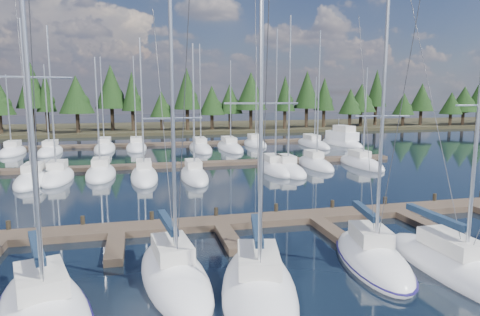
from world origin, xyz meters
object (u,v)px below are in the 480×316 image
object	(u,v)px
front_sailboat_5	(456,269)
front_sailboat_3	(259,288)
main_dock	(221,226)
motor_yacht_right	(342,141)
front_sailboat_1	(44,311)
front_sailboat_2	(174,275)
front_sailboat_4	(372,258)

from	to	relation	value
front_sailboat_5	front_sailboat_3	bearing A→B (deg)	178.62
main_dock	motor_yacht_right	distance (m)	45.33
front_sailboat_5	motor_yacht_right	world-z (taller)	front_sailboat_5
front_sailboat_3	front_sailboat_1	bearing A→B (deg)	179.59
main_dock	front_sailboat_1	bearing A→B (deg)	-133.82
motor_yacht_right	main_dock	bearing A→B (deg)	-125.76
front_sailboat_3	front_sailboat_5	size ratio (longest dim) A/B	1.02
main_dock	motor_yacht_right	world-z (taller)	motor_yacht_right
front_sailboat_1	front_sailboat_2	size ratio (longest dim) A/B	1.21
main_dock	front_sailboat_2	world-z (taller)	front_sailboat_2
front_sailboat_1	front_sailboat_4	size ratio (longest dim) A/B	1.22
main_dock	front_sailboat_1	size ratio (longest dim) A/B	2.82
front_sailboat_5	motor_yacht_right	distance (m)	48.83
front_sailboat_2	motor_yacht_right	bearing A→B (deg)	55.43
front_sailboat_3	front_sailboat_5	world-z (taller)	front_sailboat_3
front_sailboat_3	motor_yacht_right	bearing A→B (deg)	59.60
front_sailboat_2	front_sailboat_3	bearing A→B (deg)	-33.16
front_sailboat_2	front_sailboat_3	xyz separation A→B (m)	(3.20, -2.09, -0.00)
front_sailboat_2	motor_yacht_right	world-z (taller)	front_sailboat_2
front_sailboat_3	front_sailboat_4	size ratio (longest dim) A/B	1.09
front_sailboat_5	motor_yacht_right	bearing A→B (deg)	69.05
front_sailboat_1	front_sailboat_3	bearing A→B (deg)	-0.41
front_sailboat_4	front_sailboat_3	bearing A→B (deg)	-163.63
main_dock	front_sailboat_3	xyz separation A→B (m)	(-0.13, -8.59, 0.08)
front_sailboat_4	motor_yacht_right	xyz separation A→B (m)	(20.46, 43.57, 0.26)
front_sailboat_3	front_sailboat_4	world-z (taller)	front_sailboat_3
main_dock	front_sailboat_2	xyz separation A→B (m)	(-3.33, -6.50, 0.08)
front_sailboat_3	front_sailboat_4	distance (m)	6.42
front_sailboat_1	motor_yacht_right	distance (m)	57.07
main_dock	front_sailboat_3	distance (m)	8.60
front_sailboat_4	front_sailboat_5	world-z (taller)	front_sailboat_5
main_dock	front_sailboat_2	distance (m)	7.31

